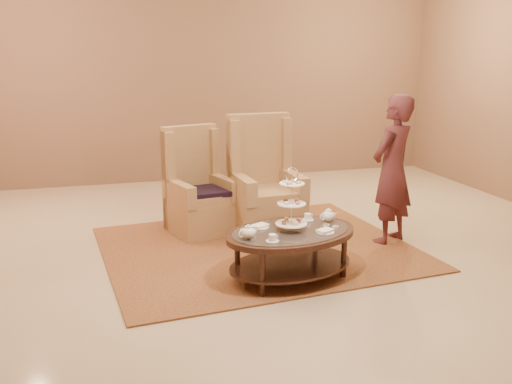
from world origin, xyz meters
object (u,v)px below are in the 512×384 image
object	(u,v)px
tea_table	(291,239)
person	(392,170)
armchair_right	(264,194)
armchair_left	(198,197)

from	to	relation	value
tea_table	person	size ratio (longest dim) A/B	0.89
armchair_right	tea_table	bearing A→B (deg)	-99.99
tea_table	armchair_right	distance (m)	1.44
armchair_left	tea_table	bearing A→B (deg)	-87.44
person	armchair_right	bearing A→B (deg)	-61.74
armchair_left	person	bearing A→B (deg)	-42.48
armchair_right	person	world-z (taller)	person
person	tea_table	bearing A→B (deg)	-4.34
armchair_left	person	size ratio (longest dim) A/B	0.75
tea_table	person	world-z (taller)	person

